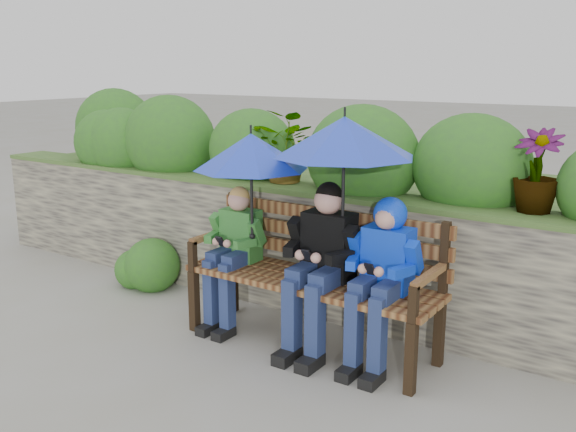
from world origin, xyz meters
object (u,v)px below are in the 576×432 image
Objects in this scene: boy_left at (233,248)px; umbrella_left at (251,152)px; park_bench at (316,268)px; boy_middle at (321,259)px; boy_right at (382,267)px; umbrella_right at (344,137)px.

boy_left is 0.78m from umbrella_left.
park_bench is 0.18m from boy_middle.
boy_right is at bearing 2.35° from boy_middle.
park_bench is 1.57× the size of boy_middle.
umbrella_right is at bearing 5.20° from umbrella_left.
boy_left is at bearing 177.11° from umbrella_left.
park_bench is 0.58m from boy_right.
umbrella_left is at bearing -169.37° from park_bench.
park_bench is 0.99m from umbrella_right.
umbrella_left is 0.87× the size of umbrella_right.
boy_right is at bearing -8.58° from umbrella_right.
boy_right reaches higher than boy_left.
boy_middle is 0.86m from umbrella_right.
umbrella_right is at bearing 3.54° from boy_left.
boy_right is (0.46, 0.02, 0.02)m from boy_middle.
boy_right is at bearing 0.31° from boy_left.
boy_middle reaches higher than park_bench.
umbrella_right reaches higher than park_bench.
park_bench is at bearing 172.07° from boy_right.
boy_left is at bearing -173.02° from park_bench.
park_bench is 2.25× the size of umbrella_left.
umbrella_left is (-0.60, 0.00, 0.71)m from boy_middle.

